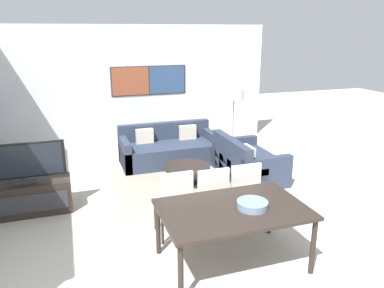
{
  "coord_description": "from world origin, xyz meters",
  "views": [
    {
      "loc": [
        -1.39,
        -2.49,
        2.67
      ],
      "look_at": [
        0.42,
        2.86,
        0.95
      ],
      "focal_mm": 35.0,
      "sensor_mm": 36.0,
      "label": 1
    }
  ],
  "objects_px": {
    "tv_console": "(26,198)",
    "dining_table": "(233,213)",
    "fruit_bowl": "(252,204)",
    "sofa_main": "(168,150)",
    "dining_chair_centre": "(210,197)",
    "dining_chair_right": "(241,191)",
    "coffee_table": "(187,170)",
    "floor_lamp": "(234,98)",
    "dining_chair_left": "(175,201)",
    "sofa_side": "(246,164)",
    "television": "(21,163)"
  },
  "relations": [
    {
      "from": "television",
      "to": "coffee_table",
      "type": "xyz_separation_m",
      "value": [
        2.65,
        0.3,
        -0.55
      ]
    },
    {
      "from": "floor_lamp",
      "to": "sofa_main",
      "type": "bearing_deg",
      "value": 174.21
    },
    {
      "from": "sofa_main",
      "to": "floor_lamp",
      "type": "bearing_deg",
      "value": -5.79
    },
    {
      "from": "sofa_main",
      "to": "dining_table",
      "type": "height_order",
      "value": "sofa_main"
    },
    {
      "from": "dining_table",
      "to": "floor_lamp",
      "type": "bearing_deg",
      "value": 65.37
    },
    {
      "from": "dining_chair_centre",
      "to": "dining_chair_right",
      "type": "relative_size",
      "value": 1.0
    },
    {
      "from": "coffee_table",
      "to": "dining_chair_right",
      "type": "distance_m",
      "value": 1.74
    },
    {
      "from": "dining_table",
      "to": "fruit_bowl",
      "type": "height_order",
      "value": "fruit_bowl"
    },
    {
      "from": "tv_console",
      "to": "coffee_table",
      "type": "relative_size",
      "value": 1.58
    },
    {
      "from": "coffee_table",
      "to": "fruit_bowl",
      "type": "distance_m",
      "value": 2.59
    },
    {
      "from": "sofa_main",
      "to": "dining_chair_right",
      "type": "distance_m",
      "value": 2.99
    },
    {
      "from": "sofa_main",
      "to": "dining_chair_left",
      "type": "bearing_deg",
      "value": -103.52
    },
    {
      "from": "sofa_side",
      "to": "dining_chair_centre",
      "type": "bearing_deg",
      "value": 140.64
    },
    {
      "from": "coffee_table",
      "to": "dining_chair_right",
      "type": "height_order",
      "value": "dining_chair_right"
    },
    {
      "from": "dining_chair_right",
      "to": "sofa_main",
      "type": "bearing_deg",
      "value": 94.8
    },
    {
      "from": "tv_console",
      "to": "dining_chair_right",
      "type": "height_order",
      "value": "dining_chair_right"
    },
    {
      "from": "dining_chair_right",
      "to": "floor_lamp",
      "type": "height_order",
      "value": "floor_lamp"
    },
    {
      "from": "tv_console",
      "to": "dining_table",
      "type": "distance_m",
      "value": 3.27
    },
    {
      "from": "sofa_side",
      "to": "tv_console",
      "type": "bearing_deg",
      "value": 93.7
    },
    {
      "from": "coffee_table",
      "to": "sofa_main",
      "type": "bearing_deg",
      "value": 90.0
    },
    {
      "from": "television",
      "to": "coffee_table",
      "type": "bearing_deg",
      "value": 6.37
    },
    {
      "from": "coffee_table",
      "to": "fruit_bowl",
      "type": "height_order",
      "value": "fruit_bowl"
    },
    {
      "from": "dining_table",
      "to": "dining_chair_left",
      "type": "height_order",
      "value": "dining_chair_left"
    },
    {
      "from": "tv_console",
      "to": "dining_chair_right",
      "type": "bearing_deg",
      "value": -25.84
    },
    {
      "from": "dining_chair_right",
      "to": "floor_lamp",
      "type": "bearing_deg",
      "value": 67.63
    },
    {
      "from": "dining_chair_right",
      "to": "fruit_bowl",
      "type": "height_order",
      "value": "dining_chair_right"
    },
    {
      "from": "dining_chair_left",
      "to": "television",
      "type": "bearing_deg",
      "value": 144.32
    },
    {
      "from": "sofa_side",
      "to": "dining_chair_left",
      "type": "height_order",
      "value": "dining_chair_left"
    },
    {
      "from": "dining_chair_centre",
      "to": "floor_lamp",
      "type": "height_order",
      "value": "floor_lamp"
    },
    {
      "from": "fruit_bowl",
      "to": "floor_lamp",
      "type": "bearing_deg",
      "value": 68.53
    },
    {
      "from": "tv_console",
      "to": "coffee_table",
      "type": "xyz_separation_m",
      "value": [
        2.65,
        0.3,
        0.01
      ]
    },
    {
      "from": "dining_chair_left",
      "to": "dining_chair_right",
      "type": "xyz_separation_m",
      "value": [
        0.96,
        -0.01,
        0.0
      ]
    },
    {
      "from": "tv_console",
      "to": "fruit_bowl",
      "type": "distance_m",
      "value": 3.49
    },
    {
      "from": "sofa_side",
      "to": "dining_chair_right",
      "type": "distance_m",
      "value": 1.9
    },
    {
      "from": "television",
      "to": "sofa_side",
      "type": "bearing_deg",
      "value": 3.69
    },
    {
      "from": "sofa_side",
      "to": "dining_table",
      "type": "relative_size",
      "value": 0.86
    },
    {
      "from": "television",
      "to": "sofa_main",
      "type": "relative_size",
      "value": 0.63
    },
    {
      "from": "dining_table",
      "to": "tv_console",
      "type": "bearing_deg",
      "value": 138.21
    },
    {
      "from": "fruit_bowl",
      "to": "sofa_main",
      "type": "bearing_deg",
      "value": 89.57
    },
    {
      "from": "dining_table",
      "to": "dining_chair_left",
      "type": "distance_m",
      "value": 0.92
    },
    {
      "from": "dining_chair_centre",
      "to": "floor_lamp",
      "type": "bearing_deg",
      "value": 60.09
    },
    {
      "from": "dining_table",
      "to": "dining_chair_centre",
      "type": "relative_size",
      "value": 1.73
    },
    {
      "from": "sofa_main",
      "to": "dining_chair_centre",
      "type": "xyz_separation_m",
      "value": [
        -0.23,
        -3.0,
        0.27
      ]
    },
    {
      "from": "tv_console",
      "to": "fruit_bowl",
      "type": "height_order",
      "value": "fruit_bowl"
    },
    {
      "from": "coffee_table",
      "to": "dining_chair_centre",
      "type": "bearing_deg",
      "value": -97.6
    },
    {
      "from": "sofa_side",
      "to": "dining_chair_centre",
      "type": "relative_size",
      "value": 1.49
    },
    {
      "from": "fruit_bowl",
      "to": "television",
      "type": "bearing_deg",
      "value": 139.48
    },
    {
      "from": "sofa_side",
      "to": "floor_lamp",
      "type": "xyz_separation_m",
      "value": [
        0.27,
        1.18,
        1.04
      ]
    },
    {
      "from": "dining_table",
      "to": "floor_lamp",
      "type": "relative_size",
      "value": 1.11
    },
    {
      "from": "television",
      "to": "floor_lamp",
      "type": "bearing_deg",
      "value": 19.28
    }
  ]
}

